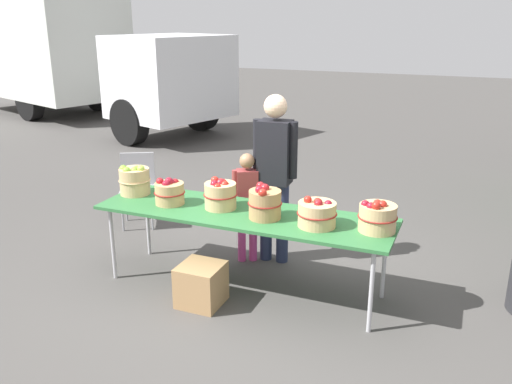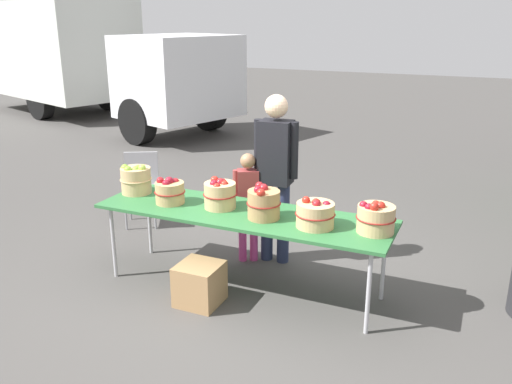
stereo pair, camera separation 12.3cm
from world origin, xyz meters
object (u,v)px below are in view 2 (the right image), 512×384
Objects in this scene: vendor_adult at (276,166)px; child_customer at (248,199)px; apple_basket_red_0 at (170,191)px; apple_basket_red_4 at (376,218)px; apple_basket_green_0 at (136,179)px; apple_basket_red_3 at (315,214)px; apple_basket_red_2 at (264,203)px; market_table at (243,216)px; box_truck at (82,55)px; apple_basket_red_1 at (220,194)px; folding_chair at (141,182)px; produce_crate at (200,284)px.

vendor_adult is 1.50× the size of child_customer.
apple_basket_red_4 reaches higher than apple_basket_red_0.
apple_basket_green_0 is 1.13m from child_customer.
apple_basket_red_2 is at bearing 178.66° from apple_basket_red_3.
apple_basket_red_4 is at bearing 130.00° from child_customer.
market_table is at bearing 174.38° from apple_basket_red_3.
apple_basket_red_2 reaches higher than apple_basket_red_0.
apple_basket_green_0 is at bearing -27.58° from box_truck.
apple_basket_red_1 is at bearing 174.02° from market_table.
apple_basket_red_0 is at bearing -26.02° from box_truck.
apple_basket_red_4 is 3.21m from folding_chair.
apple_basket_red_1 is at bearing -2.99° from apple_basket_green_0.
folding_chair is at bearing 156.68° from apple_basket_red_3.
produce_crate is at bearing 73.37° from vendor_adult.
apple_basket_red_3 is 10.42m from box_truck.
vendor_adult is at bearing 66.03° from apple_basket_red_1.
apple_basket_red_4 is 0.04× the size of box_truck.
apple_basket_red_0 is at bearing -171.64° from apple_basket_red_1.
child_customer is at bearing 48.82° from apple_basket_red_0.
market_table is 0.29m from apple_basket_red_2.
box_truck reaches higher than market_table.
apple_basket_red_2 reaches higher than apple_basket_red_3.
folding_chair is at bearing 152.33° from apple_basket_red_2.
child_customer is at bearing -21.09° from box_truck.
box_truck is at bearing 140.77° from apple_basket_red_3.
market_table is at bearing 61.30° from produce_crate.
child_customer is (0.53, 0.60, -0.19)m from apple_basket_red_0.
apple_basket_red_1 is 0.72m from vendor_adult.
box_truck is (-7.12, 6.48, 0.61)m from apple_basket_red_1.
apple_basket_red_0 is (-0.73, -0.05, 0.15)m from market_table.
apple_basket_red_3 is at bearing -170.30° from apple_basket_red_4.
child_customer reaches higher than apple_basket_red_3.
vendor_adult is at bearing -19.58° from box_truck.
vendor_adult is (0.05, 0.67, 0.30)m from market_table.
apple_basket_red_1 reaches higher than apple_basket_red_4.
vendor_adult is at bearing 175.84° from child_customer.
apple_basket_green_0 is 0.93× the size of apple_basket_red_3.
apple_basket_red_3 is at bearing 116.67° from child_customer.
produce_crate is at bearing -26.71° from apple_basket_green_0.
apple_basket_red_3 is at bearing -5.71° from apple_basket_red_1.
child_customer reaches higher than apple_basket_red_2.
child_customer is at bearing 86.04° from apple_basket_red_1.
folding_chair is at bearing 123.92° from apple_basket_green_0.
market_table is 1.20m from apple_basket_red_4.
box_truck is (-6.16, 6.43, 0.60)m from apple_basket_green_0.
apple_basket_red_4 is at bearing 4.28° from apple_basket_red_2.
produce_crate is at bearing -36.10° from apple_basket_red_0.
produce_crate is (1.61, -1.44, -0.32)m from folding_chair.
apple_basket_green_0 reaches higher than folding_chair.
apple_basket_red_4 is (0.48, 0.08, 0.01)m from apple_basket_red_3.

